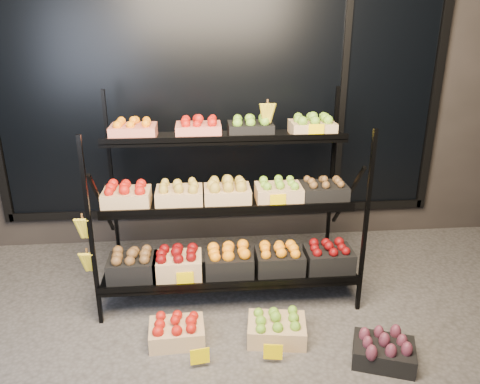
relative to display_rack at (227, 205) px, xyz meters
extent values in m
plane|color=#514F4C|center=(0.01, -0.60, -0.79)|extent=(24.00, 24.00, 0.00)
cube|color=#2D2826|center=(0.01, 2.00, 0.96)|extent=(6.00, 2.00, 3.50)
cube|color=black|center=(0.01, 0.98, 0.76)|extent=(4.20, 0.04, 2.40)
cube|color=black|center=(0.01, 0.96, -0.45)|extent=(4.30, 0.06, 0.08)
cube|color=black|center=(2.16, 0.96, 0.76)|extent=(0.08, 0.06, 2.50)
cube|color=black|center=(1.21, 0.96, 0.76)|extent=(0.06, 0.06, 2.50)
cylinder|color=black|center=(1.56, 0.93, 0.26)|extent=(0.02, 0.02, 0.25)
cube|color=black|center=(-1.01, -0.42, -0.04)|extent=(0.03, 0.03, 1.50)
cube|color=black|center=(1.04, -0.42, -0.04)|extent=(0.03, 0.03, 1.50)
cube|color=black|center=(-1.01, 0.55, 0.04)|extent=(0.03, 0.03, 1.66)
cube|color=black|center=(1.04, 0.55, 0.04)|extent=(0.03, 0.03, 1.66)
cube|color=black|center=(0.01, -0.25, -0.52)|extent=(2.05, 0.42, 0.03)
cube|color=black|center=(0.01, -0.45, -0.49)|extent=(2.05, 0.02, 0.05)
cube|color=black|center=(0.01, 0.05, -0.02)|extent=(2.05, 0.40, 0.03)
cube|color=black|center=(0.01, -0.14, 0.01)|extent=(2.05, 0.02, 0.05)
cube|color=black|center=(0.01, 0.35, 0.48)|extent=(2.05, 0.40, 0.03)
cube|color=black|center=(0.01, 0.16, 0.51)|extent=(2.05, 0.02, 0.05)
cube|color=tan|center=(-0.76, 0.35, 0.55)|extent=(0.38, 0.28, 0.11)
ellipsoid|color=orange|center=(-0.76, 0.35, 0.63)|extent=(0.32, 0.24, 0.07)
cube|color=tan|center=(-0.21, 0.35, 0.55)|extent=(0.38, 0.28, 0.11)
ellipsoid|color=red|center=(-0.21, 0.35, 0.63)|extent=(0.32, 0.24, 0.07)
cube|color=black|center=(0.23, 0.35, 0.55)|extent=(0.38, 0.28, 0.11)
ellipsoid|color=#79B92E|center=(0.23, 0.35, 0.63)|extent=(0.32, 0.24, 0.07)
cube|color=#D6B17B|center=(0.77, 0.35, 0.55)|extent=(0.38, 0.28, 0.11)
ellipsoid|color=#79B92E|center=(0.77, 0.35, 0.63)|extent=(0.32, 0.24, 0.07)
cube|color=#D6B17B|center=(-0.81, 0.05, 0.06)|extent=(0.38, 0.28, 0.14)
ellipsoid|color=red|center=(-0.81, 0.05, 0.16)|extent=(0.32, 0.24, 0.07)
cube|color=#D6B17B|center=(-0.39, 0.05, 0.06)|extent=(0.38, 0.28, 0.14)
ellipsoid|color=gold|center=(-0.39, 0.05, 0.16)|extent=(0.32, 0.24, 0.07)
cube|color=#D6B17B|center=(0.01, 0.05, 0.06)|extent=(0.38, 0.28, 0.14)
ellipsoid|color=gold|center=(0.01, 0.05, 0.16)|extent=(0.32, 0.24, 0.07)
cube|color=#D6B17B|center=(0.44, 0.05, 0.06)|extent=(0.38, 0.28, 0.14)
ellipsoid|color=#79B92E|center=(0.44, 0.05, 0.16)|extent=(0.32, 0.24, 0.07)
cube|color=black|center=(0.82, 0.05, 0.06)|extent=(0.38, 0.28, 0.14)
ellipsoid|color=brown|center=(0.82, 0.05, 0.16)|extent=(0.32, 0.24, 0.07)
cube|color=black|center=(-0.76, -0.25, -0.42)|extent=(0.38, 0.28, 0.18)
ellipsoid|color=brown|center=(-0.76, -0.25, -0.30)|extent=(0.32, 0.24, 0.07)
cube|color=#D6B17B|center=(-0.41, -0.25, -0.42)|extent=(0.38, 0.28, 0.18)
ellipsoid|color=#6A0709|center=(-0.41, -0.25, -0.30)|extent=(0.32, 0.24, 0.07)
cube|color=black|center=(0.00, -0.25, -0.42)|extent=(0.38, 0.28, 0.18)
ellipsoid|color=orange|center=(0.00, -0.25, -0.30)|extent=(0.32, 0.24, 0.07)
cube|color=black|center=(0.41, -0.25, -0.42)|extent=(0.38, 0.28, 0.18)
ellipsoid|color=orange|center=(0.41, -0.25, -0.30)|extent=(0.32, 0.24, 0.07)
cube|color=black|center=(0.82, -0.25, -0.42)|extent=(0.38, 0.28, 0.18)
ellipsoid|color=#6A0709|center=(0.82, -0.25, -0.30)|extent=(0.32, 0.24, 0.07)
ellipsoid|color=gold|center=(-1.06, -0.40, 0.11)|extent=(0.14, 0.08, 0.22)
ellipsoid|color=gold|center=(-1.06, -0.40, -0.17)|extent=(0.14, 0.08, 0.22)
ellipsoid|color=gold|center=(0.36, 0.25, 0.79)|extent=(0.14, 0.08, 0.22)
cube|color=#FFD700|center=(0.41, -0.10, 0.05)|extent=(0.13, 0.01, 0.12)
cube|color=#FFD700|center=(0.77, 0.20, 0.55)|extent=(0.13, 0.01, 0.12)
cube|color=#FFD700|center=(-0.35, -0.40, -0.45)|extent=(0.13, 0.01, 0.12)
cube|color=#FFD700|center=(-0.25, -1.00, -0.73)|extent=(0.13, 0.01, 0.12)
cube|color=#FFD700|center=(0.25, -1.00, -0.73)|extent=(0.13, 0.01, 0.12)
cube|color=#D6B17B|center=(-0.42, -0.69, -0.72)|extent=(0.41, 0.31, 0.14)
ellipsoid|color=red|center=(-0.42, -0.69, -0.62)|extent=(0.34, 0.26, 0.07)
cube|color=#D6B17B|center=(0.32, -0.73, -0.71)|extent=(0.46, 0.37, 0.14)
ellipsoid|color=#79B92E|center=(0.32, -0.73, -0.61)|extent=(0.39, 0.31, 0.07)
cube|color=black|center=(1.01, -1.04, -0.72)|extent=(0.49, 0.42, 0.14)
ellipsoid|color=brown|center=(1.01, -1.04, -0.62)|extent=(0.41, 0.36, 0.07)
camera|label=1|loc=(-0.21, -3.56, 1.46)|focal=35.00mm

